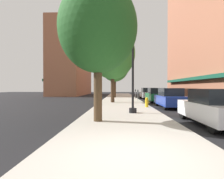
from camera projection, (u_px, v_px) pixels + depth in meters
name	position (u px, v px, depth m)	size (l,w,h in m)	color
ground_plane	(154.00, 101.00, 22.28)	(90.00, 90.00, 0.00)	black
sidewalk_slab	(121.00, 100.00, 23.43)	(4.80, 50.00, 0.12)	#B7B2A8
building_far_background	(72.00, 62.00, 41.74)	(6.80, 18.00, 15.24)	#9E6047
lamppost	(133.00, 64.00, 11.41)	(0.48, 0.48, 5.90)	black
fire_hydrant	(147.00, 102.00, 14.75)	(0.33, 0.26, 0.79)	gold
parking_meter_near	(135.00, 93.00, 25.61)	(0.14, 0.09, 1.31)	slate
parking_meter_far	(138.00, 94.00, 22.32)	(0.14, 0.09, 1.31)	slate
tree_near	(98.00, 28.00, 8.60)	(3.73, 3.73, 6.57)	#4C3823
tree_mid	(115.00, 65.00, 28.97)	(4.68, 4.68, 7.89)	#422D1E
tree_far	(113.00, 54.00, 19.44)	(4.81, 4.81, 8.01)	#422D1E
car_white	(213.00, 108.00, 8.24)	(1.80, 4.30, 1.66)	black
car_blue	(170.00, 98.00, 15.24)	(1.80, 4.30, 1.66)	black
car_green	(156.00, 95.00, 21.12)	(1.80, 4.30, 1.66)	black
car_silver	(147.00, 93.00, 27.37)	(1.80, 4.30, 1.66)	black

